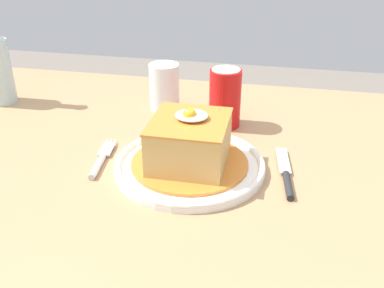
# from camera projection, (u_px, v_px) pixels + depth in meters

# --- Properties ---
(dining_table) EXTENTS (1.36, 0.87, 0.75)m
(dining_table) POSITION_uv_depth(u_px,v_px,m) (209.00, 213.00, 0.84)
(dining_table) COLOR #A87F56
(dining_table) RESTS_ON ground_plane
(main_plate) EXTENTS (0.27, 0.27, 0.02)m
(main_plate) POSITION_uv_depth(u_px,v_px,m) (190.00, 165.00, 0.77)
(main_plate) COLOR white
(main_plate) RESTS_ON dining_table
(sandwich_meal) EXTENTS (0.21, 0.21, 0.11)m
(sandwich_meal) POSITION_uv_depth(u_px,v_px,m) (190.00, 144.00, 0.75)
(sandwich_meal) COLOR orange
(sandwich_meal) RESTS_ON main_plate
(fork) EXTENTS (0.03, 0.14, 0.01)m
(fork) POSITION_uv_depth(u_px,v_px,m) (101.00, 161.00, 0.79)
(fork) COLOR silver
(fork) RESTS_ON dining_table
(knife) EXTENTS (0.04, 0.17, 0.01)m
(knife) POSITION_uv_depth(u_px,v_px,m) (287.00, 178.00, 0.74)
(knife) COLOR #262628
(knife) RESTS_ON dining_table
(soda_can) EXTENTS (0.07, 0.07, 0.12)m
(soda_can) POSITION_uv_depth(u_px,v_px,m) (226.00, 98.00, 0.91)
(soda_can) COLOR red
(soda_can) RESTS_ON dining_table
(drinking_glass) EXTENTS (0.07, 0.07, 0.10)m
(drinking_glass) POSITION_uv_depth(u_px,v_px,m) (164.00, 90.00, 1.00)
(drinking_glass) COLOR gold
(drinking_glass) RESTS_ON dining_table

